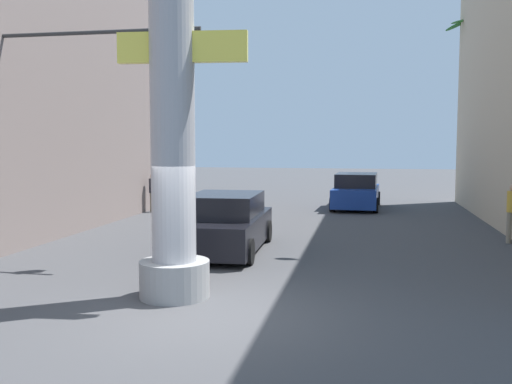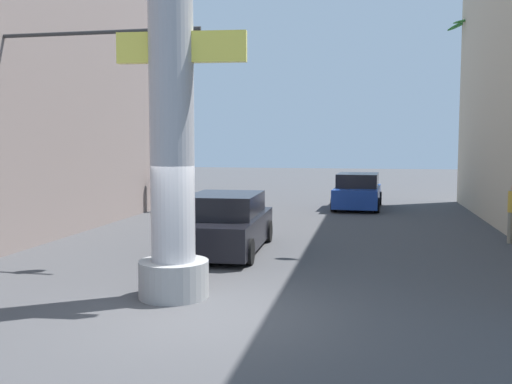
{
  "view_description": "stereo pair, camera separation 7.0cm",
  "coord_description": "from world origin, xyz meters",
  "views": [
    {
      "loc": [
        2.63,
        -9.07,
        2.94
      ],
      "look_at": [
        0.0,
        4.56,
        1.72
      ],
      "focal_mm": 40.0,
      "sensor_mm": 36.0,
      "label": 1
    },
    {
      "loc": [
        2.7,
        -9.06,
        2.94
      ],
      "look_at": [
        0.0,
        4.56,
        1.72
      ],
      "focal_mm": 40.0,
      "sensor_mm": 36.0,
      "label": 2
    }
  ],
  "objects": [
    {
      "name": "car_far",
      "position": [
        2.23,
        16.62,
        0.74
      ],
      "size": [
        2.19,
        4.44,
        1.56
      ],
      "color": "black",
      "rests_on": "ground"
    },
    {
      "name": "palm_tree_far_right",
      "position": [
        7.45,
        20.15,
        5.14
      ],
      "size": [
        2.3,
        2.44,
        8.85
      ],
      "color": "brown",
      "rests_on": "ground"
    },
    {
      "name": "neon_sign_pole",
      "position": [
        -0.9,
        1.08,
        3.91
      ],
      "size": [
        2.74,
        1.33,
        9.13
      ],
      "color": "#9E9EA3",
      "rests_on": "ground"
    },
    {
      "name": "ground_plane",
      "position": [
        0.0,
        10.0,
        0.0
      ],
      "size": [
        91.62,
        91.62,
        0.0
      ],
      "primitive_type": "plane",
      "color": "#424244"
    },
    {
      "name": "traffic_light_mast",
      "position": [
        -5.27,
        4.21,
        4.12
      ],
      "size": [
        5.96,
        0.32,
        5.73
      ],
      "color": "#333333",
      "rests_on": "ground"
    },
    {
      "name": "car_lead",
      "position": [
        -1.07,
        5.71,
        0.74
      ],
      "size": [
        2.18,
        4.67,
        1.56
      ],
      "color": "black",
      "rests_on": "ground"
    },
    {
      "name": "pedestrian_far_left",
      "position": [
        -6.16,
        13.56,
        0.95
      ],
      "size": [
        0.46,
        0.46,
        1.64
      ],
      "color": "gray",
      "rests_on": "ground"
    }
  ]
}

